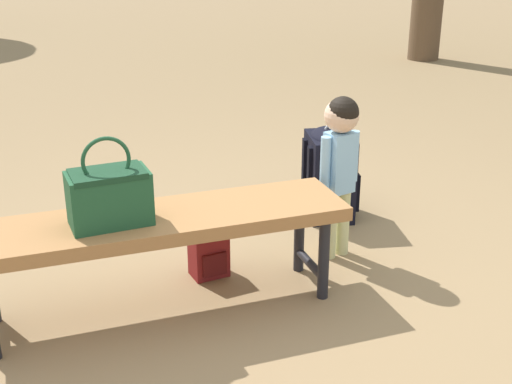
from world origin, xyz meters
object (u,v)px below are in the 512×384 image
at_px(backpack_small, 209,248).
at_px(handbag, 109,195).
at_px(park_bench, 159,228).
at_px(backpack_large, 330,171).
at_px(child_standing, 340,153).

bearing_deg(backpack_small, handbag, -165.05).
height_order(park_bench, handbag, handbag).
bearing_deg(backpack_small, park_bench, -152.76).
bearing_deg(handbag, backpack_small, 14.95).
distance_m(handbag, backpack_small, 0.69).
relative_size(handbag, backpack_large, 0.67).
relative_size(child_standing, backpack_small, 2.90).
relative_size(park_bench, child_standing, 1.99).
distance_m(backpack_large, backpack_small, 0.98).
bearing_deg(park_bench, child_standing, 0.09).
xyz_separation_m(child_standing, backpack_large, (0.29, 0.42, -0.27)).
distance_m(handbag, backpack_large, 1.54).
height_order(handbag, backpack_small, handbag).
bearing_deg(backpack_large, backpack_small, -164.53).
distance_m(child_standing, backpack_large, 0.58).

